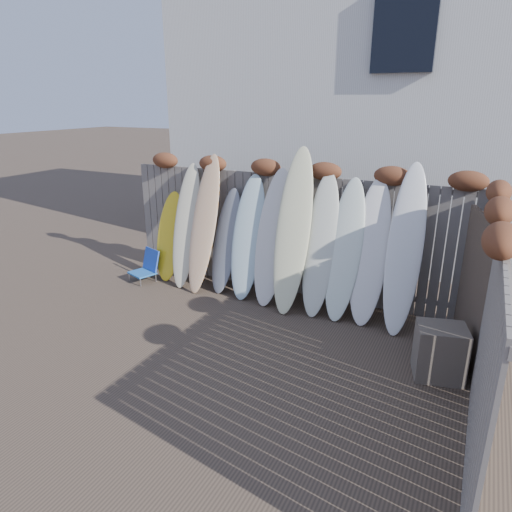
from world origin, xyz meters
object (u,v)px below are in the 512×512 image
at_px(wooden_crate, 440,352).
at_px(lattice_panel, 474,291).
at_px(surfboard_0, 170,236).
at_px(beach_chair, 147,266).

bearing_deg(wooden_crate, lattice_panel, 64.67).
distance_m(lattice_panel, surfboard_0, 5.08).
xyz_separation_m(wooden_crate, lattice_panel, (0.27, 0.56, 0.61)).
distance_m(wooden_crate, lattice_panel, 0.87).
xyz_separation_m(beach_chair, surfboard_0, (0.33, 0.32, 0.53)).
bearing_deg(surfboard_0, lattice_panel, -12.16).
relative_size(lattice_panel, surfboard_0, 1.14).
bearing_deg(surfboard_0, wooden_crate, -19.08).
bearing_deg(beach_chair, surfboard_0, 43.97).
bearing_deg(beach_chair, wooden_crate, -10.18).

